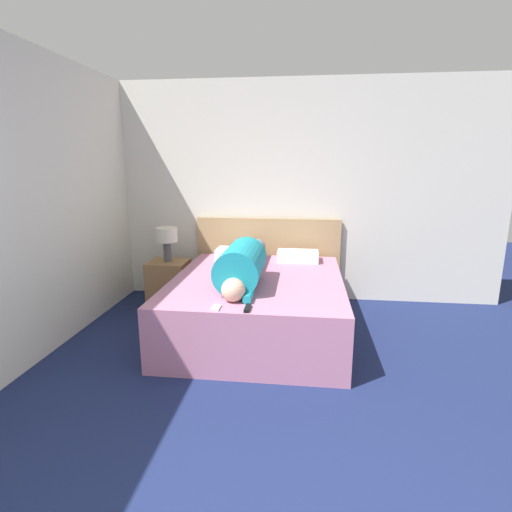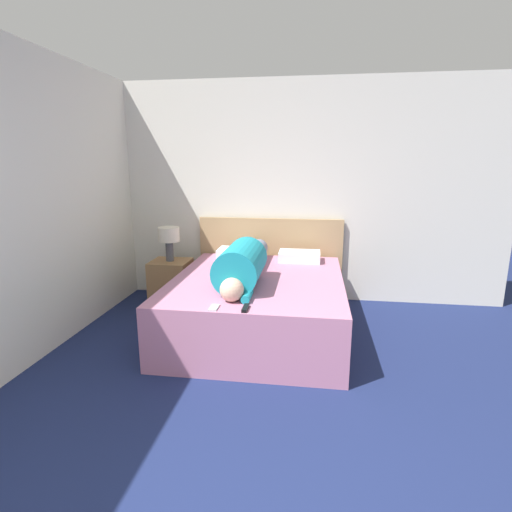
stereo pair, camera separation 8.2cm
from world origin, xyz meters
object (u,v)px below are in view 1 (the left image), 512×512
Objects in this scene: person_lying at (244,264)px; tv_remote at (248,308)px; pillow_second at (298,256)px; cell_phone at (216,308)px; table_lamp at (167,237)px; bed at (258,305)px; nightstand at (169,284)px; pillow_near_headboard at (238,254)px.

tv_remote is (0.14, -0.75, -0.16)m from person_lying.
pillow_second reaches higher than cell_phone.
bed is at bearing -28.64° from table_lamp.
bed is at bearing 48.46° from person_lying.
table_lamp is 1.51m from pillow_second.
tv_remote is at bearing -79.42° from person_lying.
table_lamp is 1.89m from tv_remote.
tv_remote is (1.15, -1.49, -0.25)m from table_lamp.
bed is at bearing -28.64° from nightstand.
person_lying reaches higher than nightstand.
tv_remote is (-0.35, -1.60, -0.04)m from pillow_second.
pillow_near_headboard reaches higher than nightstand.
nightstand is 1.37× the size of table_lamp.
tv_remote is at bearing 1.61° from cell_phone.
cell_phone is at bearing -178.39° from tv_remote.
tv_remote is at bearing -102.29° from pillow_second.
pillow_second is at bearing 60.26° from person_lying.
person_lying reaches higher than table_lamp.
person_lying reaches higher than tv_remote.
bed is at bearing 76.00° from cell_phone.
person_lying is 3.74× the size of pillow_second.
table_lamp reaches higher than pillow_near_headboard.
person_lying is at bearing -76.41° from pillow_near_headboard.
pillow_near_headboard reaches higher than tv_remote.
cell_phone is (0.90, -1.49, -0.25)m from table_lamp.
bed is 12.93× the size of tv_remote.
table_lamp is (-1.12, 0.61, 0.54)m from bed.
pillow_second is (1.49, 0.11, 0.35)m from nightstand.
person_lying is (-0.11, -0.13, 0.45)m from bed.
person_lying is (1.01, -0.74, -0.09)m from table_lamp.
person_lying is 0.77m from tv_remote.
pillow_near_headboard is at bearing 7.93° from nightstand.
pillow_near_headboard is 1.64m from tv_remote.
pillow_second reaches higher than nightstand.
bed is 4.21× the size of pillow_second.
person_lying is at bearing 100.58° from tv_remote.
table_lamp reaches higher than bed.
pillow_second reaches higher than tv_remote.
tv_remote is (0.02, -0.88, 0.29)m from bed.
table_lamp is 0.23× the size of person_lying.
table_lamp is (0.00, -0.00, 0.55)m from nightstand.
person_lying is at bearing -119.74° from pillow_second.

